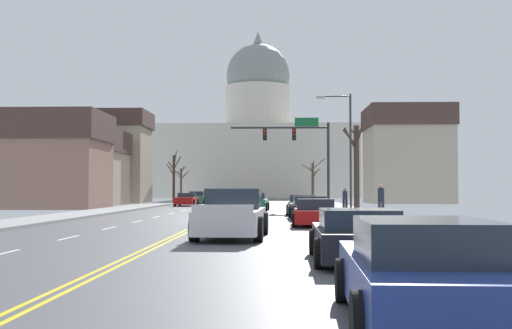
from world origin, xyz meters
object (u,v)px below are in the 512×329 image
(signal_gantry, at_px, (301,144))
(sedan_oncoming_00, at_px, (187,200))
(sedan_near_06, at_px, (422,275))
(sedan_near_02, at_px, (309,208))
(pickup_truck_near_04, at_px, (232,216))
(sedan_oncoming_02, at_px, (237,197))
(sedan_near_03, at_px, (315,213))
(pedestrian_00, at_px, (345,198))
(street_lamp_right, at_px, (346,142))
(sedan_near_01, at_px, (302,205))
(sedan_near_05, at_px, (357,236))
(pedestrian_01, at_px, (381,199))
(sedan_oncoming_01, at_px, (197,198))
(sedan_near_00, at_px, (254,202))

(signal_gantry, distance_m, sedan_oncoming_00, 14.48)
(sedan_near_06, bearing_deg, sedan_near_02, 90.10)
(pickup_truck_near_04, height_order, sedan_oncoming_02, pickup_truck_near_04)
(sedan_near_03, bearing_deg, sedan_near_02, 89.55)
(sedan_oncoming_00, bearing_deg, pedestrian_00, -51.38)
(signal_gantry, bearing_deg, street_lamp_right, -76.38)
(street_lamp_right, bearing_deg, pedestrian_00, 85.46)
(sedan_oncoming_02, bearing_deg, street_lamp_right, -76.79)
(sedan_near_01, bearing_deg, street_lamp_right, 7.12)
(signal_gantry, relative_size, sedan_near_06, 1.67)
(sedan_near_05, bearing_deg, sedan_near_02, 90.31)
(sedan_near_02, distance_m, pedestrian_01, 3.87)
(pedestrian_01, bearing_deg, sedan_oncoming_01, 112.33)
(sedan_near_02, relative_size, sedan_near_06, 0.94)
(sedan_near_02, xyz_separation_m, sedan_oncoming_01, (-10.53, 34.87, 0.03))
(sedan_near_00, bearing_deg, street_lamp_right, -45.64)
(street_lamp_right, height_order, sedan_near_05, street_lamp_right)
(sedan_near_03, distance_m, sedan_near_06, 20.35)
(sedan_near_02, height_order, sedan_oncoming_02, sedan_near_02)
(sedan_oncoming_01, relative_size, pedestrian_01, 2.71)
(sedan_near_03, xyz_separation_m, pedestrian_00, (2.92, 14.86, 0.44))
(street_lamp_right, xyz_separation_m, pedestrian_00, (0.20, 2.58, -3.63))
(sedan_near_01, distance_m, pedestrian_01, 7.24)
(sedan_near_00, height_order, sedan_oncoming_01, sedan_near_00)
(sedan_near_02, height_order, sedan_near_05, sedan_near_02)
(sedan_oncoming_02, xyz_separation_m, pedestrian_00, (9.70, -37.85, 0.45))
(signal_gantry, xyz_separation_m, pedestrian_00, (2.67, -7.59, -4.24))
(signal_gantry, distance_m, sedan_near_02, 17.11)
(sedan_oncoming_01, bearing_deg, sedan_oncoming_02, 72.63)
(pedestrian_01, bearing_deg, pickup_truck_near_04, -119.14)
(pickup_truck_near_04, bearing_deg, sedan_oncoming_00, 100.45)
(street_lamp_right, height_order, sedan_near_00, street_lamp_right)
(signal_gantry, distance_m, pedestrian_01, 17.45)
(sedan_oncoming_00, height_order, sedan_oncoming_01, sedan_oncoming_01)
(sedan_near_01, relative_size, sedan_near_03, 1.09)
(sedan_oncoming_02, bearing_deg, sedan_near_05, -84.03)
(pickup_truck_near_04, bearing_deg, sedan_near_06, -76.39)
(street_lamp_right, bearing_deg, sedan_oncoming_02, 103.21)
(sedan_oncoming_01, bearing_deg, sedan_near_01, -70.21)
(sedan_near_00, height_order, sedan_near_06, sedan_near_00)
(street_lamp_right, relative_size, sedan_near_00, 1.63)
(sedan_near_02, relative_size, sedan_oncoming_01, 0.94)
(sedan_oncoming_00, bearing_deg, sedan_oncoming_02, 80.87)
(sedan_near_03, height_order, sedan_near_06, sedan_near_06)
(sedan_near_06, bearing_deg, sedan_oncoming_01, 99.80)
(pedestrian_00, bearing_deg, signal_gantry, 109.37)
(pickup_truck_near_04, distance_m, sedan_oncoming_02, 59.61)
(sedan_near_02, bearing_deg, sedan_oncoming_00, 112.08)
(sedan_near_06, distance_m, sedan_oncoming_02, 73.38)
(sedan_near_06, height_order, sedan_oncoming_01, sedan_oncoming_01)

